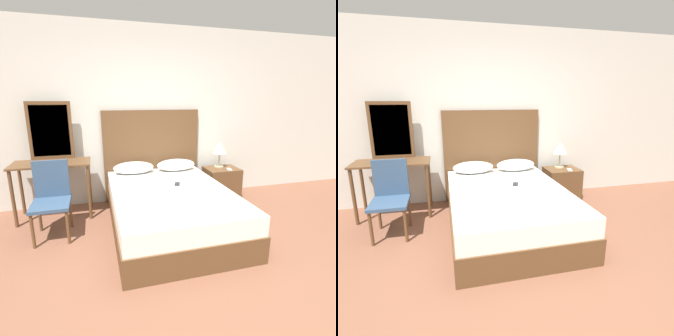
{
  "view_description": "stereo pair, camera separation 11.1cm",
  "coord_description": "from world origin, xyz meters",
  "views": [
    {
      "loc": [
        -0.85,
        -1.73,
        1.62
      ],
      "look_at": [
        0.02,
        1.39,
        0.77
      ],
      "focal_mm": 28.0,
      "sensor_mm": 36.0,
      "label": 1
    },
    {
      "loc": [
        -0.75,
        -1.76,
        1.62
      ],
      "look_at": [
        0.02,
        1.39,
        0.77
      ],
      "focal_mm": 28.0,
      "sensor_mm": 36.0,
      "label": 2
    }
  ],
  "objects": [
    {
      "name": "headboard",
      "position": [
        0.02,
        2.36,
        0.73
      ],
      "size": [
        1.54,
        0.05,
        1.46
      ],
      "color": "brown",
      "rests_on": "ground_plane"
    },
    {
      "name": "bed",
      "position": [
        0.02,
        1.28,
        0.26
      ],
      "size": [
        1.47,
        2.1,
        0.52
      ],
      "color": "brown",
      "rests_on": "ground_plane"
    },
    {
      "name": "phone_on_bed",
      "position": [
        0.16,
        1.44,
        0.52
      ],
      "size": [
        0.12,
        0.16,
        0.01
      ],
      "color": "#232328",
      "rests_on": "bed"
    },
    {
      "name": "chair",
      "position": [
        -1.41,
        1.5,
        0.5
      ],
      "size": [
        0.43,
        0.48,
        0.91
      ],
      "color": "#334C6B",
      "rests_on": "ground_plane"
    },
    {
      "name": "table_lamp",
      "position": [
        1.12,
        2.16,
        0.83
      ],
      "size": [
        0.24,
        0.24,
        0.44
      ],
      "color": "tan",
      "rests_on": "nightstand"
    },
    {
      "name": "nightstand",
      "position": [
        1.14,
        2.07,
        0.26
      ],
      "size": [
        0.54,
        0.44,
        0.51
      ],
      "color": "brown",
      "rests_on": "ground_plane"
    },
    {
      "name": "vanity_mirror",
      "position": [
        -1.45,
        2.25,
        1.19
      ],
      "size": [
        0.58,
        0.03,
        0.81
      ],
      "color": "brown",
      "rests_on": "vanity_desk"
    },
    {
      "name": "pillow_left",
      "position": [
        -0.32,
        2.13,
        0.61
      ],
      "size": [
        0.62,
        0.31,
        0.18
      ],
      "color": "white",
      "rests_on": "bed"
    },
    {
      "name": "wall_back",
      "position": [
        0.0,
        2.43,
        1.35
      ],
      "size": [
        10.0,
        0.06,
        2.7
      ],
      "color": "silver",
      "rests_on": "ground_plane"
    },
    {
      "name": "phone_on_nightstand",
      "position": [
        1.21,
        1.96,
        0.52
      ],
      "size": [
        0.11,
        0.16,
        0.01
      ],
      "color": "#B7B7BC",
      "rests_on": "nightstand"
    },
    {
      "name": "pillow_right",
      "position": [
        0.36,
        2.13,
        0.61
      ],
      "size": [
        0.62,
        0.31,
        0.18
      ],
      "color": "white",
      "rests_on": "bed"
    },
    {
      "name": "vanity_desk",
      "position": [
        -1.45,
        2.02,
        0.65
      ],
      "size": [
        1.01,
        0.51,
        0.79
      ],
      "color": "brown",
      "rests_on": "ground_plane"
    },
    {
      "name": "ground_plane",
      "position": [
        0.0,
        0.0,
        0.0
      ],
      "size": [
        16.0,
        16.0,
        0.0
      ],
      "primitive_type": "plane",
      "color": "brown"
    }
  ]
}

